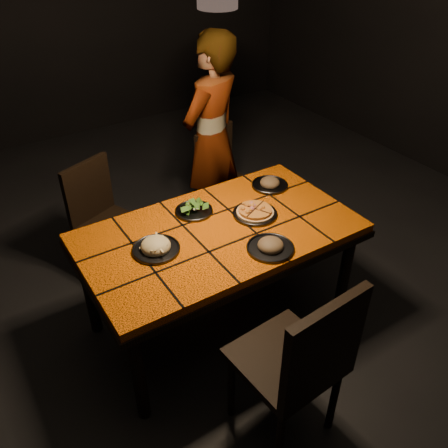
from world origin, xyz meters
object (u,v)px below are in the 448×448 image
chair_far_left (101,213)px  plate_pizza (255,212)px  plate_pasta (156,247)px  dining_table (219,240)px  diner (211,140)px  chair_far_right (223,175)px  chair_near (301,360)px

chair_far_left → plate_pizza: (0.68, -0.90, 0.27)m
plate_pizza → plate_pasta: size_ratio=1.14×
dining_table → plate_pasta: 0.41m
dining_table → plate_pizza: size_ratio=5.36×
plate_pasta → diner: bearing=45.3°
chair_far_right → diner: 0.32m
dining_table → plate_pizza: plate_pizza is taller
chair_near → chair_far_right: 1.93m
chair_far_right → diner: bearing=135.7°
chair_near → diner: diner is taller
chair_far_left → diner: size_ratio=0.54×
diner → plate_pasta: diner is taller
chair_near → dining_table: bearing=-101.2°
chair_far_left → diner: 0.99m
diner → plate_pizza: diner is taller
chair_far_left → diner: (0.94, 0.04, 0.31)m
chair_far_right → plate_pizza: bearing=-126.4°
chair_far_left → chair_far_right: (1.02, -0.01, 0.00)m
chair_near → plate_pizza: bearing=-116.8°
chair_far_right → diner: (-0.08, 0.04, 0.31)m
chair_far_right → plate_pasta: size_ratio=3.32×
plate_pizza → plate_pasta: (-0.66, 0.01, 0.01)m
chair_far_right → plate_pasta: (-1.00, -0.89, 0.27)m
chair_near → chair_far_left: 1.83m
plate_pizza → plate_pasta: 0.66m
chair_far_right → plate_pasta: 1.37m
chair_far_left → chair_far_right: chair_far_right is taller
chair_near → chair_far_right: size_ratio=1.16×
chair_far_left → plate_pizza: chair_far_left is taller
chair_near → chair_far_left: bearing=-84.6°
chair_far_left → chair_far_right: size_ratio=0.99×
chair_near → plate_pizza: size_ratio=3.37×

